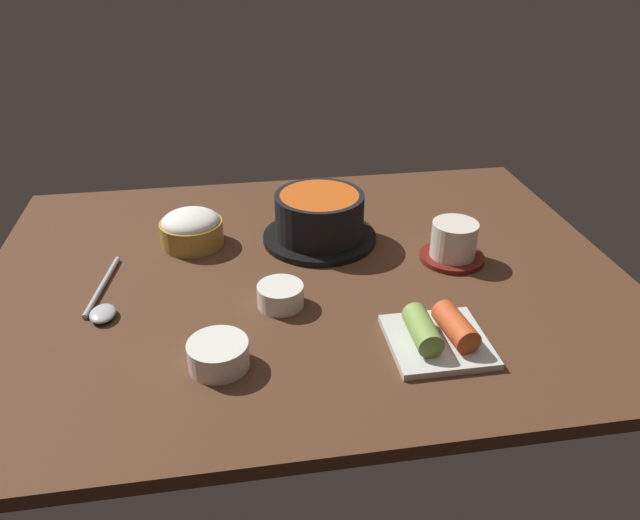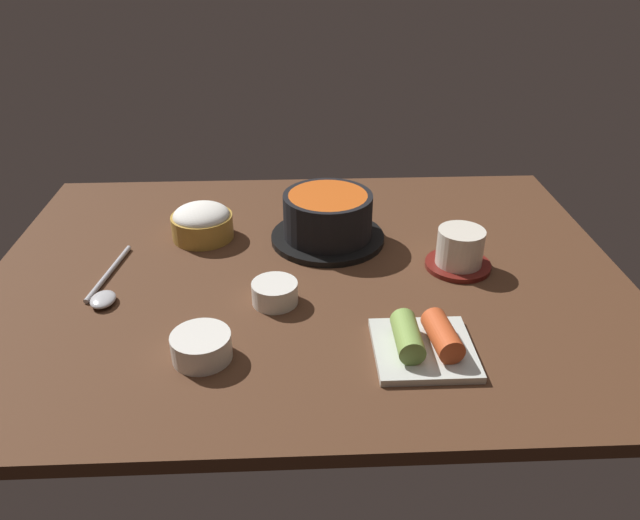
% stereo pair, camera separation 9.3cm
% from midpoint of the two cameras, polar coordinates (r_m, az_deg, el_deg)
% --- Properties ---
extents(dining_table, '(1.00, 0.76, 0.02)m').
position_cam_midpoint_polar(dining_table, '(0.97, 1.52, -1.57)').
color(dining_table, '#4C2D1C').
rests_on(dining_table, ground).
extents(stone_pot, '(0.20, 0.20, 0.09)m').
position_cam_midpoint_polar(stone_pot, '(1.04, 3.31, 3.86)').
color(stone_pot, black).
rests_on(stone_pot, dining_table).
extents(rice_bowl, '(0.11, 0.11, 0.06)m').
position_cam_midpoint_polar(rice_bowl, '(1.06, -8.57, 3.50)').
color(rice_bowl, '#B78C38').
rests_on(rice_bowl, dining_table).
extents(tea_cup_with_saucer, '(0.10, 0.10, 0.07)m').
position_cam_midpoint_polar(tea_cup_with_saucer, '(1.00, 15.56, 0.94)').
color(tea_cup_with_saucer, maroon).
rests_on(tea_cup_with_saucer, dining_table).
extents(banchan_cup_center, '(0.07, 0.07, 0.03)m').
position_cam_midpoint_polar(banchan_cup_center, '(0.88, -1.24, -3.12)').
color(banchan_cup_center, white).
rests_on(banchan_cup_center, dining_table).
extents(kimchi_plate, '(0.13, 0.13, 0.04)m').
position_cam_midpoint_polar(kimchi_plate, '(0.80, 13.09, -7.64)').
color(kimchi_plate, silver).
rests_on(kimchi_plate, dining_table).
extents(side_bowl_near, '(0.08, 0.08, 0.03)m').
position_cam_midpoint_polar(side_bowl_near, '(0.78, -7.72, -8.09)').
color(side_bowl_near, white).
rests_on(side_bowl_near, dining_table).
extents(spoon, '(0.05, 0.19, 0.01)m').
position_cam_midpoint_polar(spoon, '(0.94, -16.89, -2.80)').
color(spoon, '#B7B7BC').
rests_on(spoon, dining_table).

